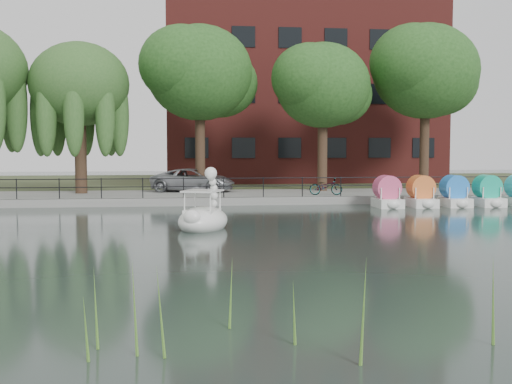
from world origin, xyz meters
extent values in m
plane|color=#34413C|center=(0.00, 0.00, 0.00)|extent=(120.00, 120.00, 0.00)
cube|color=gray|center=(0.00, 16.00, 0.20)|extent=(40.00, 6.00, 0.40)
cube|color=gray|center=(0.00, 13.05, 0.20)|extent=(40.00, 0.25, 0.40)
cube|color=#47512D|center=(0.00, 30.00, 0.18)|extent=(60.00, 22.00, 0.36)
cylinder|color=black|center=(0.00, 13.25, 1.35)|extent=(32.00, 0.04, 0.04)
cylinder|color=black|center=(0.00, 13.25, 0.95)|extent=(32.00, 0.04, 0.04)
cylinder|color=black|center=(0.00, 13.25, 0.90)|extent=(0.05, 0.05, 1.00)
cube|color=#4C1E16|center=(7.00, 30.00, 9.36)|extent=(20.00, 10.00, 18.00)
cylinder|color=#473323|center=(-7.50, 17.00, 2.30)|extent=(0.60, 0.60, 3.80)
ellipsoid|color=#446C31|center=(-7.50, 17.00, 6.29)|extent=(5.32, 5.32, 4.52)
cylinder|color=#473323|center=(-1.00, 18.00, 2.65)|extent=(0.60, 0.60, 4.50)
ellipsoid|color=#396E2A|center=(-1.00, 18.00, 7.10)|extent=(6.00, 6.00, 5.10)
cylinder|color=#473323|center=(6.00, 17.50, 2.42)|extent=(0.60, 0.60, 4.05)
ellipsoid|color=#396E2A|center=(6.00, 17.50, 6.43)|extent=(5.40, 5.40, 4.59)
cylinder|color=#473323|center=(12.50, 18.50, 2.76)|extent=(0.60, 0.60, 4.72)
ellipsoid|color=#396E2A|center=(12.50, 18.50, 7.44)|extent=(6.30, 6.30, 5.36)
imported|color=gray|center=(-1.43, 17.55, 1.15)|extent=(3.67, 5.81, 1.50)
imported|color=gray|center=(5.43, 14.12, 0.90)|extent=(0.82, 1.78, 1.00)
ellipsoid|color=white|center=(-1.40, 3.96, 0.29)|extent=(2.46, 2.99, 0.57)
cube|color=white|center=(-1.43, 3.87, 0.57)|extent=(1.40, 1.45, 0.29)
cube|color=white|center=(-1.42, 3.92, 1.36)|extent=(1.58, 1.64, 0.06)
ellipsoid|color=white|center=(-1.81, 2.95, 0.52)|extent=(0.73, 0.66, 0.53)
sphere|color=white|center=(-1.08, 4.75, 1.95)|extent=(0.46, 0.46, 0.46)
cone|color=black|center=(-0.96, 5.04, 1.92)|extent=(0.27, 0.30, 0.19)
cylinder|color=yellow|center=(-1.01, 4.91, 1.93)|extent=(0.26, 0.18, 0.25)
cube|color=white|center=(7.75, 11.08, 0.22)|extent=(1.15, 1.70, 0.44)
cylinder|color=#DC4C7D|center=(7.75, 11.18, 0.95)|extent=(0.90, 1.20, 0.90)
cube|color=white|center=(9.45, 11.08, 0.22)|extent=(1.15, 1.70, 0.44)
cylinder|color=orange|center=(9.45, 11.18, 0.95)|extent=(0.90, 1.20, 0.90)
cube|color=white|center=(11.15, 11.08, 0.22)|extent=(1.15, 1.70, 0.44)
cylinder|color=#257CE4|center=(11.15, 11.18, 0.95)|extent=(0.90, 1.20, 0.90)
cube|color=white|center=(12.85, 11.08, 0.22)|extent=(1.15, 1.70, 0.44)
cylinder|color=#12B28D|center=(12.85, 11.18, 0.95)|extent=(0.90, 1.20, 0.90)
camera|label=1|loc=(-2.27, -18.70, 2.90)|focal=45.00mm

